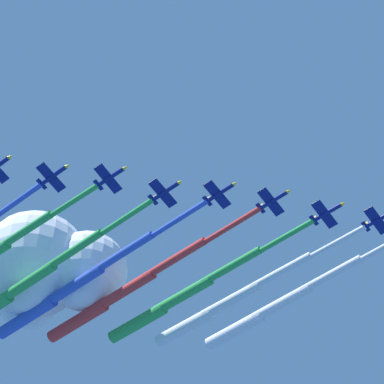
% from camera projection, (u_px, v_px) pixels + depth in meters
% --- Properties ---
extents(jet_lead, '(50.82, 62.89, 4.21)m').
position_uv_depth(jet_lead, '(280.00, 304.00, 253.38)').
color(jet_lead, navy).
extents(jet_port_inner, '(51.67, 62.37, 4.11)m').
position_uv_depth(jet_port_inner, '(230.00, 302.00, 250.11)').
color(jet_port_inner, navy).
extents(jet_starboard_inner, '(51.10, 62.61, 4.14)m').
position_uv_depth(jet_starboard_inner, '(181.00, 297.00, 248.30)').
color(jet_starboard_inner, navy).
extents(jet_port_mid, '(54.04, 67.69, 4.17)m').
position_uv_depth(jet_port_mid, '(122.00, 293.00, 250.00)').
color(jet_port_mid, navy).
extents(jet_starboard_mid, '(54.38, 68.64, 4.08)m').
position_uv_depth(jet_starboard_mid, '(71.00, 288.00, 248.67)').
color(jet_starboard_mid, navy).
extents(jet_port_outer, '(51.76, 65.72, 4.12)m').
position_uv_depth(jet_port_outer, '(25.00, 284.00, 244.12)').
color(jet_port_outer, navy).
extents(cloud_puff, '(51.56, 38.74, 31.35)m').
position_uv_depth(cloud_puff, '(36.00, 267.00, 263.61)').
color(cloud_puff, white).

